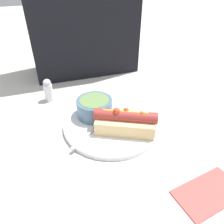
{
  "coord_description": "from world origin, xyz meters",
  "views": [
    {
      "loc": [
        -0.15,
        -0.45,
        0.38
      ],
      "look_at": [
        0.0,
        0.0,
        0.05
      ],
      "focal_mm": 35.0,
      "sensor_mm": 36.0,
      "label": 1
    }
  ],
  "objects_px": {
    "hot_dog": "(125,122)",
    "soup_bowl": "(95,107)",
    "spoon": "(101,122)",
    "salt_shaker": "(48,90)"
  },
  "relations": [
    {
      "from": "hot_dog",
      "to": "soup_bowl",
      "type": "height_order",
      "value": "hot_dog"
    },
    {
      "from": "spoon",
      "to": "salt_shaker",
      "type": "height_order",
      "value": "salt_shaker"
    },
    {
      "from": "salt_shaker",
      "to": "spoon",
      "type": "bearing_deg",
      "value": -57.24
    },
    {
      "from": "spoon",
      "to": "salt_shaker",
      "type": "distance_m",
      "value": 0.22
    },
    {
      "from": "hot_dog",
      "to": "spoon",
      "type": "relative_size",
      "value": 1.17
    },
    {
      "from": "spoon",
      "to": "soup_bowl",
      "type": "bearing_deg",
      "value": 56.79
    },
    {
      "from": "hot_dog",
      "to": "salt_shaker",
      "type": "relative_size",
      "value": 2.18
    },
    {
      "from": "spoon",
      "to": "salt_shaker",
      "type": "relative_size",
      "value": 1.86
    },
    {
      "from": "soup_bowl",
      "to": "spoon",
      "type": "height_order",
      "value": "soup_bowl"
    },
    {
      "from": "soup_bowl",
      "to": "spoon",
      "type": "xyz_separation_m",
      "value": [
        0.0,
        -0.04,
        -0.02
      ]
    }
  ]
}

